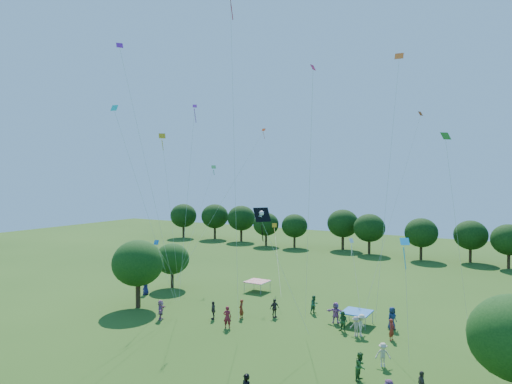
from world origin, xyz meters
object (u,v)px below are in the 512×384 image
object	(u,v)px
near_tree_west	(138,263)
near_tree_north	(172,259)
red_high_kite	(232,45)
tent_blue	(357,312)
tent_red_stripe	(257,281)
pirate_kite	(262,216)

from	to	relation	value
near_tree_west	near_tree_north	bearing A→B (deg)	107.25
near_tree_west	near_tree_north	distance (m)	7.78
near_tree_west	red_high_kite	distance (m)	21.33
tent_blue	red_high_kite	bearing A→B (deg)	-135.72
tent_red_stripe	pirate_kite	world-z (taller)	pirate_kite
near_tree_north	tent_blue	distance (m)	21.49
tent_red_stripe	red_high_kite	xyz separation A→B (m)	(5.08, -12.45, 20.93)
near_tree_north	tent_blue	size ratio (longest dim) A/B	2.21
pirate_kite	red_high_kite	distance (m)	13.15
near_tree_west	tent_blue	bearing A→B (deg)	16.28
near_tree_north	tent_blue	bearing A→B (deg)	-4.88
tent_red_stripe	near_tree_north	bearing A→B (deg)	-159.00
tent_blue	pirate_kite	xyz separation A→B (m)	(-3.90, -8.79, 8.37)
near_tree_west	pirate_kite	size ratio (longest dim) A/B	0.72
near_tree_north	pirate_kite	size ratio (longest dim) A/B	0.56
pirate_kite	red_high_kite	world-z (taller)	red_high_kite
pirate_kite	red_high_kite	xyz separation A→B (m)	(-3.55, 1.54, 12.56)
near_tree_west	tent_blue	distance (m)	20.06
tent_red_stripe	pirate_kite	xyz separation A→B (m)	(8.63, -13.98, 8.37)
near_tree_west	near_tree_north	size ratio (longest dim) A/B	1.29
tent_red_stripe	tent_blue	distance (m)	13.56
near_tree_west	red_high_kite	xyz separation A→B (m)	(11.58, -1.70, 17.83)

